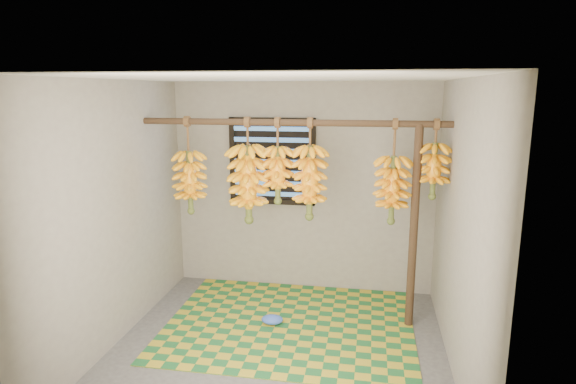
% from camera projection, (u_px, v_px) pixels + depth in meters
% --- Properties ---
extents(floor, '(3.00, 3.00, 0.01)m').
position_uv_depth(floor, '(277.00, 351.00, 4.35)').
color(floor, '#464646').
rests_on(floor, ground).
extents(ceiling, '(3.00, 3.00, 0.01)m').
position_uv_depth(ceiling, '(276.00, 77.00, 3.85)').
color(ceiling, silver).
rests_on(ceiling, wall_back).
extents(wall_back, '(3.00, 0.01, 2.40)m').
position_uv_depth(wall_back, '(302.00, 188.00, 5.55)').
color(wall_back, gray).
rests_on(wall_back, floor).
extents(wall_left, '(0.01, 3.00, 2.40)m').
position_uv_depth(wall_left, '(114.00, 215.00, 4.35)').
color(wall_left, gray).
rests_on(wall_left, floor).
extents(wall_right, '(0.01, 3.00, 2.40)m').
position_uv_depth(wall_right, '(461.00, 231.00, 3.84)').
color(wall_right, gray).
rests_on(wall_right, floor).
extents(window, '(1.00, 0.04, 1.00)m').
position_uv_depth(window, '(272.00, 162.00, 5.52)').
color(window, black).
rests_on(window, wall_back).
extents(hanging_pole, '(3.00, 0.06, 0.06)m').
position_uv_depth(hanging_pole, '(291.00, 123.00, 4.61)').
color(hanging_pole, '#3F2C1D').
rests_on(hanging_pole, wall_left).
extents(support_post, '(0.08, 0.08, 2.00)m').
position_uv_depth(support_post, '(414.00, 229.00, 4.61)').
color(support_post, '#3F2C1D').
rests_on(support_post, floor).
extents(woven_mat, '(2.44, 1.96, 0.01)m').
position_uv_depth(woven_mat, '(290.00, 324.00, 4.83)').
color(woven_mat, '#1C602C').
rests_on(woven_mat, floor).
extents(plastic_bag, '(0.23, 0.18, 0.09)m').
position_uv_depth(plastic_bag, '(272.00, 320.00, 4.81)').
color(plastic_bag, blue).
rests_on(plastic_bag, woven_mat).
extents(banana_bunch_a, '(0.33, 0.33, 0.99)m').
position_uv_depth(banana_bunch_a, '(190.00, 182.00, 4.91)').
color(banana_bunch_a, brown).
rests_on(banana_bunch_a, hanging_pole).
extents(banana_bunch_b, '(0.39, 0.39, 1.06)m').
position_uv_depth(banana_bunch_b, '(248.00, 184.00, 4.81)').
color(banana_bunch_b, brown).
rests_on(banana_bunch_b, hanging_pole).
extents(banana_bunch_c, '(0.30, 0.30, 0.85)m').
position_uv_depth(banana_bunch_c, '(278.00, 175.00, 4.73)').
color(banana_bunch_c, brown).
rests_on(banana_bunch_c, hanging_pole).
extents(banana_bunch_d, '(0.32, 0.32, 0.99)m').
position_uv_depth(banana_bunch_d, '(310.00, 183.00, 4.69)').
color(banana_bunch_d, brown).
rests_on(banana_bunch_d, hanging_pole).
extents(banana_bunch_e, '(0.34, 0.34, 1.00)m').
position_uv_depth(banana_bunch_e, '(392.00, 190.00, 4.57)').
color(banana_bunch_e, brown).
rests_on(banana_bunch_e, hanging_pole).
extents(banana_bunch_f, '(0.30, 0.30, 0.74)m').
position_uv_depth(banana_bunch_f, '(434.00, 171.00, 4.47)').
color(banana_bunch_f, brown).
rests_on(banana_bunch_f, hanging_pole).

